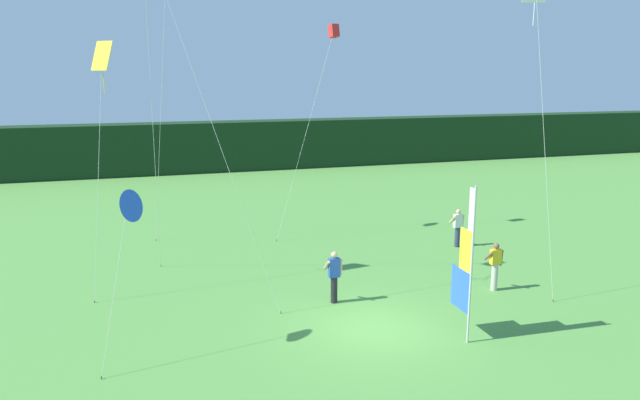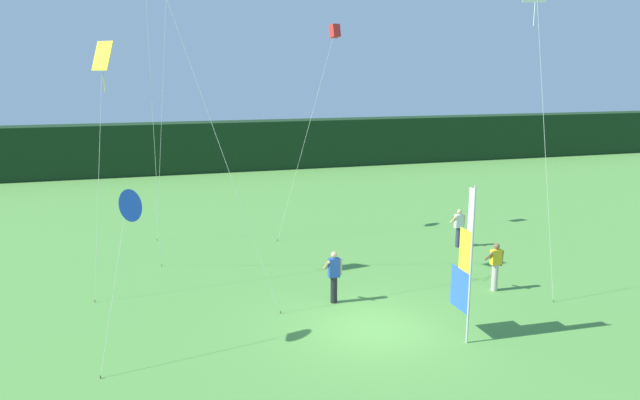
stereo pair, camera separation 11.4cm
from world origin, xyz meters
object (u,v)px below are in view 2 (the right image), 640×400
object	(u,v)px
kite_yellow_diamond_3	(102,67)
kite_red_diamond_5	(167,0)
person_near_banner	(495,265)
kite_white_diamond_2	(537,1)
kite_red_box_6	(334,33)
person_mid_field	(334,276)
banner_flag	(465,266)
person_far_left	(459,227)
kite_blue_delta_0	(126,207)

from	to	relation	value
kite_yellow_diamond_3	kite_red_diamond_5	size ratio (longest dim) A/B	0.77
person_near_banner	kite_white_diamond_2	bearing A→B (deg)	-17.16
kite_red_box_6	kite_yellow_diamond_3	bearing A→B (deg)	-154.17
person_mid_field	kite_red_box_6	size ratio (longest dim) A/B	0.18
person_mid_field	kite_white_diamond_2	world-z (taller)	kite_white_diamond_2
banner_flag	kite_red_diamond_5	world-z (taller)	kite_red_diamond_5
person_mid_field	kite_yellow_diamond_3	world-z (taller)	kite_yellow_diamond_3
person_near_banner	person_far_left	size ratio (longest dim) A/B	1.02
kite_yellow_diamond_3	kite_red_box_6	bearing A→B (deg)	25.83
kite_white_diamond_2	banner_flag	bearing A→B (deg)	-143.05
banner_flag	person_far_left	xyz separation A→B (m)	(4.41, 8.00, -1.25)
banner_flag	kite_white_diamond_2	xyz separation A→B (m)	(3.72, 2.80, 7.38)
person_near_banner	kite_blue_delta_0	bearing A→B (deg)	-173.88
kite_white_diamond_2	kite_red_box_6	bearing A→B (deg)	113.12
kite_red_diamond_5	person_near_banner	bearing A→B (deg)	-7.76
person_mid_field	person_far_left	bearing A→B (deg)	32.15
person_far_left	kite_red_diamond_5	size ratio (longest dim) A/B	0.15
person_far_left	kite_yellow_diamond_3	xyz separation A→B (m)	(-13.82, -0.92, 6.65)
person_mid_field	kite_red_box_6	distance (m)	11.68
banner_flag	person_near_banner	distance (m)	4.43
person_far_left	kite_red_diamond_5	bearing A→B (deg)	-163.21
kite_yellow_diamond_3	person_mid_field	bearing A→B (deg)	-27.34
person_mid_field	kite_yellow_diamond_3	size ratio (longest dim) A/B	0.21
person_far_left	kite_white_diamond_2	world-z (taller)	kite_white_diamond_2
banner_flag	person_far_left	world-z (taller)	banner_flag
banner_flag	kite_blue_delta_0	distance (m)	9.17
kite_blue_delta_0	kite_red_diamond_5	xyz separation A→B (m)	(1.40, 2.68, 5.36)
person_mid_field	kite_yellow_diamond_3	xyz separation A→B (m)	(-6.77, 3.50, 6.61)
kite_blue_delta_0	kite_red_box_6	xyz separation A→B (m)	(8.76, 9.85, 4.98)
person_mid_field	kite_blue_delta_0	size ratio (longest dim) A/B	0.39
kite_yellow_diamond_3	banner_flag	bearing A→B (deg)	-36.95
person_near_banner	banner_flag	bearing A→B (deg)	-134.78
person_near_banner	kite_yellow_diamond_3	size ratio (longest dim) A/B	0.20
person_far_left	kite_blue_delta_0	world-z (taller)	kite_blue_delta_0
person_mid_field	person_far_left	size ratio (longest dim) A/B	1.05
banner_flag	kite_yellow_diamond_3	world-z (taller)	kite_yellow_diamond_3
person_mid_field	person_far_left	world-z (taller)	person_mid_field
person_near_banner	kite_red_diamond_5	distance (m)	13.49
person_near_banner	kite_red_box_6	xyz separation A→B (m)	(-3.04, 8.59, 8.10)
kite_white_diamond_2	kite_red_box_6	size ratio (longest dim) A/B	1.12
person_near_banner	person_far_left	bearing A→B (deg)	74.11
person_near_banner	person_mid_field	xyz separation A→B (m)	(-5.63, 0.55, 0.02)
kite_blue_delta_0	kite_yellow_diamond_3	distance (m)	6.40
banner_flag	kite_blue_delta_0	world-z (taller)	kite_blue_delta_0
kite_blue_delta_0	kite_red_box_6	distance (m)	14.09
person_near_banner	kite_white_diamond_2	distance (m)	8.64
kite_yellow_diamond_3	kite_red_box_6	distance (m)	10.50
kite_blue_delta_0	kite_red_diamond_5	world-z (taller)	kite_red_diamond_5
person_near_banner	kite_red_box_6	bearing A→B (deg)	109.49
kite_red_box_6	kite_blue_delta_0	bearing A→B (deg)	-131.64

